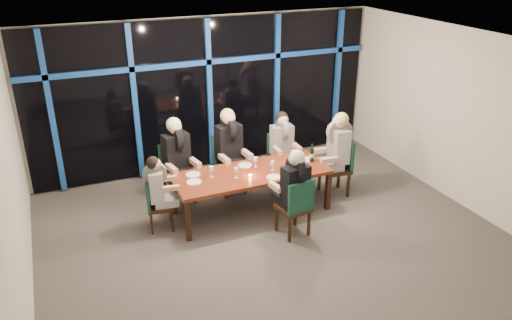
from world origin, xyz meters
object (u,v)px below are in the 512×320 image
object	(u,v)px
chair_far_mid	(228,160)
water_pitcher	(302,164)
diner_end_left	(158,182)
wine_bottle	(312,155)
chair_end_left	(155,202)
chair_end_right	(340,163)
diner_far_right	(283,138)
chair_far_left	(176,170)
diner_near_mid	(294,180)
diner_far_mid	(230,140)
chair_far_right	(280,155)
diner_end_right	(337,142)
dining_table	(251,176)
diner_far_left	(177,149)
chair_near_mid	(296,205)

from	to	relation	value
chair_far_mid	water_pitcher	distance (m)	1.50
diner_end_left	wine_bottle	bearing A→B (deg)	-84.21
chair_end_left	chair_end_right	size ratio (longest dim) A/B	0.81
diner_far_right	wine_bottle	bearing A→B (deg)	-76.61
chair_far_left	diner_end_left	distance (m)	1.00
diner_near_mid	wine_bottle	xyz separation A→B (m)	(0.79, 0.87, -0.07)
diner_far_mid	diner_near_mid	xyz separation A→B (m)	(0.40, -1.74, -0.09)
chair_far_left	chair_far_right	bearing A→B (deg)	-12.18
chair_far_mid	water_pitcher	world-z (taller)	chair_far_mid
water_pitcher	diner_far_right	bearing A→B (deg)	79.96
chair_far_mid	diner_end_left	bearing A→B (deg)	-156.71
diner_end_left	diner_end_right	size ratio (longest dim) A/B	0.81
dining_table	diner_end_left	size ratio (longest dim) A/B	3.09
chair_end_left	water_pitcher	size ratio (longest dim) A/B	4.07
chair_far_left	chair_end_left	world-z (taller)	chair_far_left
chair_end_right	chair_far_right	bearing A→B (deg)	-131.70
chair_far_right	diner_far_left	world-z (taller)	diner_far_left
diner_far_right	diner_end_left	distance (m)	2.60
chair_far_left	water_pitcher	distance (m)	2.21
diner_end_left	diner_far_right	bearing A→B (deg)	-66.21
diner_end_left	water_pitcher	size ratio (longest dim) A/B	3.96
chair_far_mid	diner_far_left	world-z (taller)	diner_far_left
chair_near_mid	diner_near_mid	distance (m)	0.40
chair_end_right	diner_far_right	bearing A→B (deg)	-128.73
diner_far_right	chair_end_right	bearing A→B (deg)	-43.10
dining_table	diner_far_right	distance (m)	1.26
chair_end_left	chair_far_mid	bearing A→B (deg)	-53.43
chair_far_right	chair_end_left	distance (m)	2.70
wine_bottle	diner_far_right	bearing A→B (deg)	101.36
chair_far_mid	diner_far_mid	world-z (taller)	diner_far_mid
diner_end_right	chair_end_left	bearing A→B (deg)	-85.01
diner_far_left	diner_far_mid	distance (m)	0.96
chair_end_left	wine_bottle	size ratio (longest dim) A/B	2.55
chair_far_mid	diner_far_right	xyz separation A→B (m)	(1.04, -0.14, 0.32)
diner_far_left	chair_far_right	bearing A→B (deg)	-9.63
diner_far_right	diner_near_mid	world-z (taller)	diner_near_mid
chair_end_left	diner_end_right	xyz separation A→B (m)	(3.26, -0.08, 0.53)
chair_far_left	water_pitcher	bearing A→B (deg)	-43.03
dining_table	diner_near_mid	bearing A→B (deg)	-69.90
chair_end_right	diner_far_left	distance (m)	2.91
chair_far_left	diner_far_left	distance (m)	0.43
diner_end_left	wine_bottle	world-z (taller)	diner_end_left
chair_far_left	chair_end_left	distance (m)	1.01
chair_far_left	chair_far_right	size ratio (longest dim) A/B	1.10
wine_bottle	water_pitcher	distance (m)	0.39
diner_far_right	diner_near_mid	bearing A→B (deg)	-108.52
chair_far_mid	diner_far_right	size ratio (longest dim) A/B	1.15
diner_far_mid	water_pitcher	size ratio (longest dim) A/B	4.98
chair_far_mid	chair_far_right	size ratio (longest dim) A/B	1.12
diner_far_left	diner_end_right	xyz separation A→B (m)	(2.67, -0.81, -0.00)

